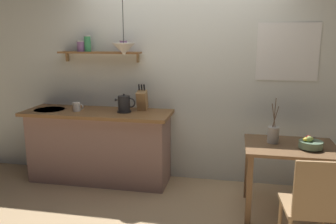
{
  "coord_description": "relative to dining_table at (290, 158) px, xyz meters",
  "views": [
    {
      "loc": [
        0.67,
        -3.65,
        1.83
      ],
      "look_at": [
        -0.1,
        0.25,
        0.95
      ],
      "focal_mm": 37.25,
      "sensor_mm": 36.0,
      "label": 1
    }
  ],
  "objects": [
    {
      "name": "coffee_mug_by_sink",
      "position": [
        -2.48,
        0.38,
        0.35
      ],
      "size": [
        0.13,
        0.09,
        0.11
      ],
      "color": "white",
      "rests_on": "kitchen_counter"
    },
    {
      "name": "ground_plane",
      "position": [
        -1.23,
        0.13,
        -0.61
      ],
      "size": [
        14.0,
        14.0,
        0.0
      ],
      "primitive_type": "plane",
      "color": "tan"
    },
    {
      "name": "kitchen_counter",
      "position": [
        -2.24,
        0.44,
        -0.15
      ],
      "size": [
        1.83,
        0.63,
        0.91
      ],
      "color": "gray",
      "rests_on": "ground_plane"
    },
    {
      "name": "back_wall",
      "position": [
        -1.03,
        0.77,
        0.74
      ],
      "size": [
        6.8,
        0.11,
        2.7
      ],
      "color": "silver",
      "rests_on": "ground_plane"
    },
    {
      "name": "electric_kettle",
      "position": [
        -1.89,
        0.43,
        0.4
      ],
      "size": [
        0.25,
        0.17,
        0.23
      ],
      "color": "black",
      "rests_on": "kitchen_counter"
    },
    {
      "name": "wall_shelf",
      "position": [
        -2.27,
        0.62,
        1.04
      ],
      "size": [
        1.05,
        0.2,
        0.33
      ],
      "color": "brown"
    },
    {
      "name": "dining_chair_near",
      "position": [
        0.08,
        -0.76,
        -0.11
      ],
      "size": [
        0.47,
        0.46,
        0.9
      ],
      "color": "tan",
      "rests_on": "ground_plane"
    },
    {
      "name": "twig_vase",
      "position": [
        -0.17,
        0.06,
        0.22
      ],
      "size": [
        0.12,
        0.12,
        0.47
      ],
      "color": "#B7B2A8",
      "rests_on": "dining_table"
    },
    {
      "name": "knife_block",
      "position": [
        -1.7,
        0.58,
        0.43
      ],
      "size": [
        0.12,
        0.18,
        0.33
      ],
      "color": "tan",
      "rests_on": "kitchen_counter"
    },
    {
      "name": "pendant_lamp",
      "position": [
        -1.86,
        0.38,
        1.06
      ],
      "size": [
        0.27,
        0.27,
        0.62
      ],
      "color": "black"
    },
    {
      "name": "dining_table",
      "position": [
        0.0,
        0.0,
        0.0
      ],
      "size": [
        0.9,
        0.69,
        0.74
      ],
      "color": "brown",
      "rests_on": "ground_plane"
    },
    {
      "name": "fruit_bowl",
      "position": [
        0.17,
        -0.08,
        0.19
      ],
      "size": [
        0.22,
        0.22,
        0.14
      ],
      "color": "slate",
      "rests_on": "dining_table"
    }
  ]
}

